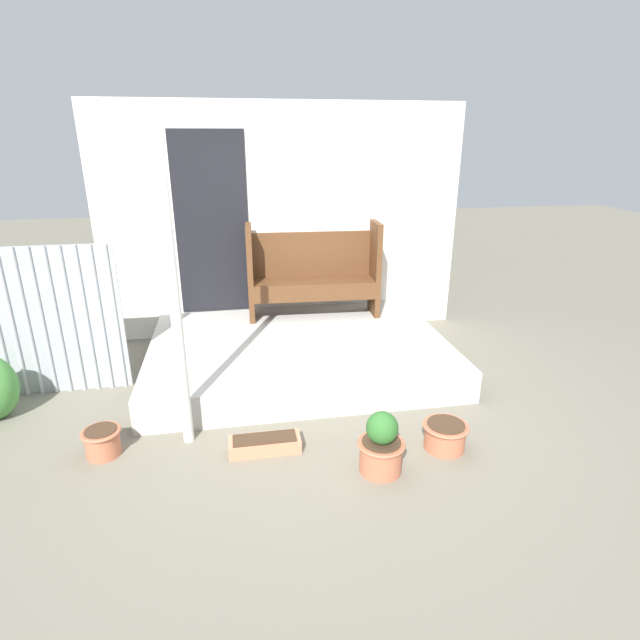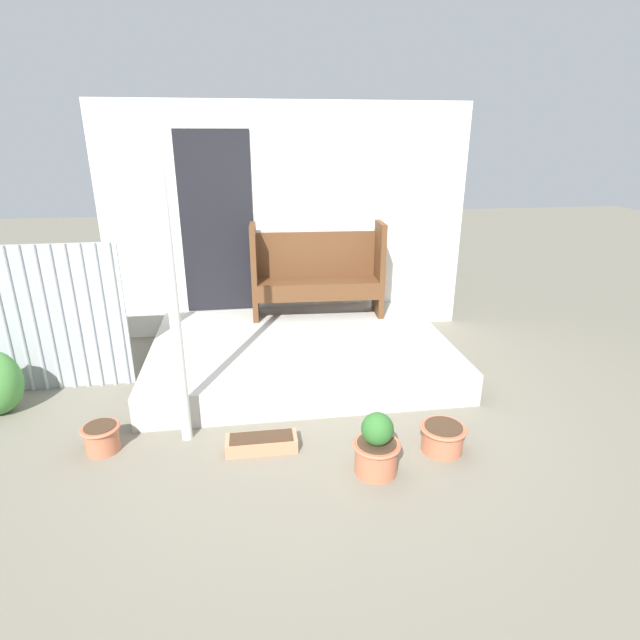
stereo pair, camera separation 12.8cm
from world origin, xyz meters
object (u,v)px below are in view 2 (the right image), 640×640
at_px(support_post, 173,298).
at_px(flower_pot_right, 443,437).
at_px(bench, 317,270).
at_px(flower_pot_left, 102,437).
at_px(planter_box_rect, 262,443).
at_px(flower_pot_middle, 377,447).

relative_size(support_post, flower_pot_right, 6.63).
bearing_deg(flower_pot_right, support_post, 166.99).
distance_m(support_post, flower_pot_right, 2.23).
height_order(support_post, flower_pot_right, support_post).
bearing_deg(bench, flower_pot_left, -131.13).
height_order(bench, planter_box_rect, bench).
relative_size(flower_pot_left, flower_pot_middle, 0.62).
bearing_deg(planter_box_rect, flower_pot_middle, -25.69).
distance_m(bench, flower_pot_left, 2.84).
bearing_deg(flower_pot_middle, support_post, 155.48).
relative_size(flower_pot_left, planter_box_rect, 0.53).
height_order(flower_pot_middle, flower_pot_right, flower_pot_middle).
relative_size(support_post, bench, 1.57).
bearing_deg(bench, planter_box_rect, -105.87).
height_order(bench, flower_pot_right, bench).
height_order(flower_pot_left, flower_pot_right, flower_pot_left).
height_order(flower_pot_left, planter_box_rect, flower_pot_left).
distance_m(flower_pot_left, planter_box_rect, 1.20).
xyz_separation_m(flower_pot_left, planter_box_rect, (1.19, -0.17, -0.06)).
xyz_separation_m(support_post, flower_pot_right, (1.92, -0.44, -1.04)).
bearing_deg(support_post, bench, 55.56).
height_order(support_post, planter_box_rect, support_post).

